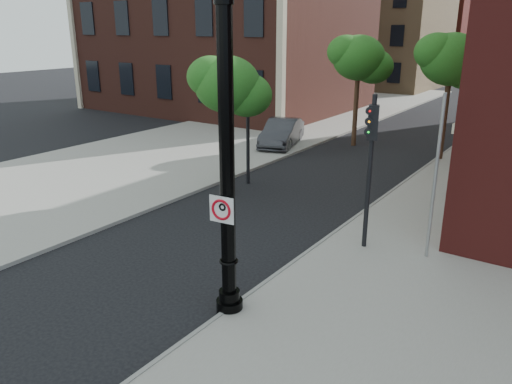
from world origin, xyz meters
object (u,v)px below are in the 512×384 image
Objects in this scene: parked_car at (282,133)px; traffic_signal_left at (248,104)px; traffic_signal_right at (371,148)px; no_parking_sign at (222,209)px; lamppost at (227,174)px.

parked_car is 7.17m from traffic_signal_left.
parked_car is at bearing 120.36° from traffic_signal_left.
traffic_signal_right is at bearing -17.29° from traffic_signal_left.
no_parking_sign reaches higher than parked_car.
traffic_signal_right reaches higher than parked_car.
lamppost is at bearing -79.93° from parked_car.
lamppost reaches higher than traffic_signal_right.
parked_car is at bearing 110.65° from traffic_signal_right.
traffic_signal_left is 1.08× the size of traffic_signal_right.
no_parking_sign is at bearing -80.27° from parked_car.
traffic_signal_right is (1.12, 4.70, -0.25)m from lamppost.
traffic_signal_right is (1.14, 4.87, 0.46)m from no_parking_sign.
lamppost is 16.32m from parked_car.
lamppost is 9.49m from traffic_signal_left.
traffic_signal_left reaches higher than traffic_signal_right.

